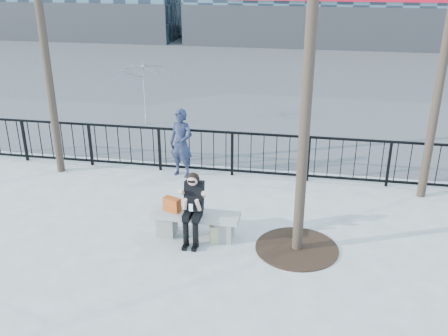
# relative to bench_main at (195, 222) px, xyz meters

# --- Properties ---
(ground) EXTENTS (120.00, 120.00, 0.00)m
(ground) POSITION_rel_bench_main_xyz_m (0.00, 0.00, -0.30)
(ground) COLOR gray
(ground) RESTS_ON ground
(street_surface) EXTENTS (60.00, 23.00, 0.01)m
(street_surface) POSITION_rel_bench_main_xyz_m (0.00, 15.00, -0.30)
(street_surface) COLOR #474747
(street_surface) RESTS_ON ground
(railing) EXTENTS (14.00, 0.06, 1.10)m
(railing) POSITION_rel_bench_main_xyz_m (0.00, 3.00, 0.25)
(railing) COLOR black
(railing) RESTS_ON ground
(tree_grate) EXTENTS (1.50, 1.50, 0.02)m
(tree_grate) POSITION_rel_bench_main_xyz_m (1.90, -0.10, -0.29)
(tree_grate) COLOR black
(tree_grate) RESTS_ON ground
(bench_main) EXTENTS (1.65, 0.46, 0.49)m
(bench_main) POSITION_rel_bench_main_xyz_m (0.00, 0.00, 0.00)
(bench_main) COLOR slate
(bench_main) RESTS_ON ground
(seated_woman) EXTENTS (0.50, 0.64, 1.34)m
(seated_woman) POSITION_rel_bench_main_xyz_m (0.00, -0.16, 0.37)
(seated_woman) COLOR black
(seated_woman) RESTS_ON ground
(handbag) EXTENTS (0.35, 0.26, 0.27)m
(handbag) POSITION_rel_bench_main_xyz_m (-0.44, 0.02, 0.32)
(handbag) COLOR #AC4415
(handbag) RESTS_ON bench_main
(shopping_bag) EXTENTS (0.39, 0.26, 0.34)m
(shopping_bag) POSITION_rel_bench_main_xyz_m (0.48, -0.11, -0.13)
(shopping_bag) COLOR #C6BB8C
(shopping_bag) RESTS_ON ground
(standing_man) EXTENTS (0.69, 0.55, 1.65)m
(standing_man) POSITION_rel_bench_main_xyz_m (-0.98, 2.77, 0.52)
(standing_man) COLOR black
(standing_man) RESTS_ON ground
(vendor_umbrella) EXTENTS (2.71, 2.74, 1.96)m
(vendor_umbrella) POSITION_rel_bench_main_xyz_m (-3.13, 6.46, 0.68)
(vendor_umbrella) COLOR yellow
(vendor_umbrella) RESTS_ON ground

